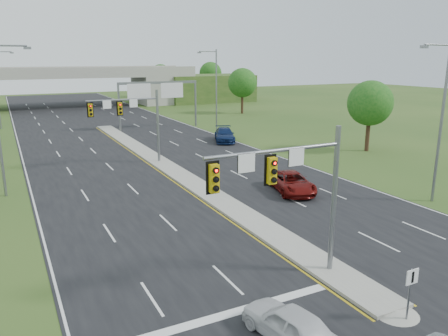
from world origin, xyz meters
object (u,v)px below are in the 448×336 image
signal_mast_far (134,115)px  overpass (71,90)px  car_far_b (225,135)px  car_white (289,324)px  keep_right_sign (411,286)px  sign_gantry (157,92)px  signal_mast_near (295,183)px  car_far_a (292,182)px

signal_mast_far → overpass: overpass is taller
car_far_b → car_white: bearing=-90.7°
keep_right_sign → car_far_b: size_ratio=0.40×
sign_gantry → signal_mast_near: bearing=-101.2°
sign_gantry → car_white: bearing=-103.3°
signal_mast_near → signal_mast_far: size_ratio=1.00×
keep_right_sign → car_far_a: size_ratio=0.41×
keep_right_sign → overpass: size_ratio=0.03×
car_white → car_far_b: bearing=-123.3°
signal_mast_far → car_white: (-2.50, -28.38, -4.03)m
signal_mast_far → keep_right_sign: bearing=-85.6°
sign_gantry → car_white: 49.92m
overpass → signal_mast_near: bearing=-91.6°
keep_right_sign → sign_gantry: size_ratio=0.19×
keep_right_sign → overpass: overpass is taller
keep_right_sign → car_far_b: bearing=73.7°
car_far_a → car_far_b: size_ratio=0.96×
keep_right_sign → overpass: 84.55m
signal_mast_near → overpass: size_ratio=0.09×
overpass → car_far_a: (5.84, -68.69, -2.79)m
sign_gantry → car_far_a: 33.92m
signal_mast_far → sign_gantry: (8.95, 19.99, 0.51)m
signal_mast_near → sign_gantry: 45.88m
signal_mast_near → car_far_a: size_ratio=1.31×
sign_gantry → car_far_b: bearing=-73.2°
keep_right_sign → car_far_b: 37.93m
signal_mast_near → keep_right_sign: size_ratio=3.18×
keep_right_sign → sign_gantry: 50.04m
signal_mast_near → car_far_a: 14.52m
car_far_b → signal_mast_near: bearing=-89.1°
car_far_a → car_far_b: bearing=91.7°
car_far_b → car_far_a: bearing=-80.3°
signal_mast_far → sign_gantry: 21.91m
keep_right_sign → overpass: bearing=90.0°
sign_gantry → car_far_a: sign_gantry is taller
car_white → car_far_a: bearing=-135.5°
sign_gantry → car_far_b: sign_gantry is taller
signal_mast_far → car_far_b: signal_mast_far is taller
car_white → car_far_a: size_ratio=0.74×
sign_gantry → car_far_b: (3.94, -13.04, -4.41)m
car_far_b → keep_right_sign: bearing=-83.4°
signal_mast_near → keep_right_sign: signal_mast_near is taller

